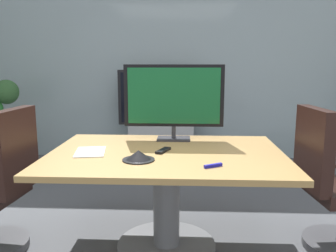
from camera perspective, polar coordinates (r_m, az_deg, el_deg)
The scene contains 10 objects.
wall_back_glass_partition at distance 5.20m, azimuth 0.11°, elevation 9.91°, with size 5.81×0.10×2.74m, color #9EB2B7.
conference_table at distance 2.65m, azimuth -0.27°, elevation -8.49°, with size 1.72×1.20×0.76m.
office_chair_right at distance 2.93m, azimuth 25.29°, elevation -9.71°, with size 0.62×0.60×1.09m.
tv_monitor at distance 2.95m, azimuth 0.96°, elevation 4.62°, with size 0.84×0.18×0.64m.
wall_display_unit at distance 4.95m, azimuth -1.06°, elevation -0.96°, with size 1.20×0.36×1.31m.
potted_plant at distance 5.07m, azimuth -25.41°, elevation 0.95°, with size 0.51×0.56×1.19m.
conference_phone at distance 2.37m, azimuth -4.84°, elevation -4.88°, with size 0.22×0.22×0.07m.
remote_control at distance 2.60m, azimuth -0.79°, elevation -4.01°, with size 0.05×0.17×0.02m, color black.
whiteboard_marker at distance 2.24m, azimuth 7.37°, elevation -6.42°, with size 0.13×0.02×0.02m, color #1919A5.
paper_notepad at distance 2.64m, azimuth -12.55°, elevation -4.13°, with size 0.21×0.30×0.01m, color white.
Camera 1 is at (0.25, -2.22, 1.41)m, focal length 37.38 mm.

